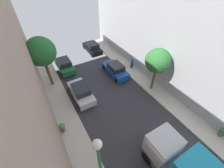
{
  "coord_description": "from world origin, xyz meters",
  "views": [
    {
      "loc": [
        -5.46,
        -1.65,
        11.59
      ],
      "look_at": [
        1.0,
        9.21,
        0.5
      ],
      "focal_mm": 22.87,
      "sensor_mm": 36.0,
      "label": 1
    }
  ],
  "objects_px": {
    "parked_car_right_2": "(115,70)",
    "street_tree_1": "(158,61)",
    "parked_car_right_3": "(92,48)",
    "lamp_post": "(100,163)",
    "parked_car_left_2": "(81,92)",
    "street_tree_0": "(41,52)",
    "parked_car_left_3": "(64,65)",
    "potted_plant_3": "(62,127)",
    "potted_plant_0": "(223,132)",
    "pedestrian": "(132,62)"
  },
  "relations": [
    {
      "from": "parked_car_right_2",
      "to": "street_tree_1",
      "type": "xyz_separation_m",
      "value": [
        2.09,
        -4.65,
        3.15
      ]
    },
    {
      "from": "street_tree_1",
      "to": "parked_car_right_3",
      "type": "bearing_deg",
      "value": 100.04
    },
    {
      "from": "parked_car_right_2",
      "to": "lamp_post",
      "type": "bearing_deg",
      "value": -125.52
    },
    {
      "from": "parked_car_left_2",
      "to": "parked_car_right_3",
      "type": "height_order",
      "value": "same"
    },
    {
      "from": "street_tree_0",
      "to": "lamp_post",
      "type": "height_order",
      "value": "lamp_post"
    },
    {
      "from": "parked_car_left_3",
      "to": "potted_plant_3",
      "type": "distance_m",
      "value": 9.73
    },
    {
      "from": "parked_car_right_2",
      "to": "lamp_post",
      "type": "height_order",
      "value": "lamp_post"
    },
    {
      "from": "parked_car_left_2",
      "to": "potted_plant_0",
      "type": "relative_size",
      "value": 4.79
    },
    {
      "from": "parked_car_left_2",
      "to": "parked_car_right_2",
      "type": "xyz_separation_m",
      "value": [
        5.4,
        1.63,
        0.0
      ]
    },
    {
      "from": "street_tree_0",
      "to": "potted_plant_3",
      "type": "distance_m",
      "value": 7.87
    },
    {
      "from": "parked_car_right_2",
      "to": "street_tree_0",
      "type": "xyz_separation_m",
      "value": [
        -7.7,
        2.03,
        3.78
      ]
    },
    {
      "from": "parked_car_right_3",
      "to": "lamp_post",
      "type": "distance_m",
      "value": 19.14
    },
    {
      "from": "lamp_post",
      "to": "pedestrian",
      "type": "bearing_deg",
      "value": 45.62
    },
    {
      "from": "parked_car_left_2",
      "to": "pedestrian",
      "type": "distance_m",
      "value": 8.23
    },
    {
      "from": "parked_car_left_3",
      "to": "potted_plant_3",
      "type": "xyz_separation_m",
      "value": [
        -2.98,
        -9.26,
        -0.08
      ]
    },
    {
      "from": "potted_plant_3",
      "to": "parked_car_right_2",
      "type": "bearing_deg",
      "value": 29.76
    },
    {
      "from": "parked_car_left_3",
      "to": "potted_plant_3",
      "type": "bearing_deg",
      "value": -107.86
    },
    {
      "from": "street_tree_0",
      "to": "parked_car_left_2",
      "type": "bearing_deg",
      "value": -57.84
    },
    {
      "from": "parked_car_right_3",
      "to": "street_tree_0",
      "type": "xyz_separation_m",
      "value": [
        -7.7,
        -5.12,
        3.78
      ]
    },
    {
      "from": "parked_car_right_3",
      "to": "lamp_post",
      "type": "height_order",
      "value": "lamp_post"
    },
    {
      "from": "parked_car_left_2",
      "to": "street_tree_0",
      "type": "height_order",
      "value": "street_tree_0"
    },
    {
      "from": "potted_plant_3",
      "to": "lamp_post",
      "type": "height_order",
      "value": "lamp_post"
    },
    {
      "from": "lamp_post",
      "to": "parked_car_left_2",
      "type": "bearing_deg",
      "value": 77.54
    },
    {
      "from": "parked_car_right_2",
      "to": "potted_plant_3",
      "type": "relative_size",
      "value": 4.72
    },
    {
      "from": "parked_car_left_2",
      "to": "parked_car_right_2",
      "type": "relative_size",
      "value": 1.0
    },
    {
      "from": "street_tree_1",
      "to": "pedestrian",
      "type": "bearing_deg",
      "value": 82.87
    },
    {
      "from": "parked_car_left_3",
      "to": "parked_car_right_3",
      "type": "xyz_separation_m",
      "value": [
        5.4,
        2.68,
        0.0
      ]
    },
    {
      "from": "parked_car_left_3",
      "to": "parked_car_right_2",
      "type": "distance_m",
      "value": 7.01
    },
    {
      "from": "parked_car_right_2",
      "to": "potted_plant_0",
      "type": "height_order",
      "value": "parked_car_right_2"
    },
    {
      "from": "parked_car_left_2",
      "to": "parked_car_right_3",
      "type": "relative_size",
      "value": 1.0
    },
    {
      "from": "pedestrian",
      "to": "potted_plant_3",
      "type": "relative_size",
      "value": 1.93
    },
    {
      "from": "parked_car_right_2",
      "to": "street_tree_1",
      "type": "relative_size",
      "value": 0.83
    },
    {
      "from": "parked_car_right_2",
      "to": "lamp_post",
      "type": "distance_m",
      "value": 13.01
    },
    {
      "from": "parked_car_left_2",
      "to": "street_tree_0",
      "type": "bearing_deg",
      "value": 122.16
    },
    {
      "from": "street_tree_0",
      "to": "potted_plant_3",
      "type": "height_order",
      "value": "street_tree_0"
    },
    {
      "from": "lamp_post",
      "to": "street_tree_0",
      "type": "bearing_deg",
      "value": 91.88
    },
    {
      "from": "parked_car_left_3",
      "to": "street_tree_0",
      "type": "height_order",
      "value": "street_tree_0"
    },
    {
      "from": "street_tree_1",
      "to": "lamp_post",
      "type": "height_order",
      "value": "lamp_post"
    },
    {
      "from": "parked_car_right_3",
      "to": "pedestrian",
      "type": "bearing_deg",
      "value": -69.68
    },
    {
      "from": "street_tree_0",
      "to": "parked_car_left_3",
      "type": "bearing_deg",
      "value": 46.65
    },
    {
      "from": "parked_car_left_2",
      "to": "parked_car_right_3",
      "type": "xyz_separation_m",
      "value": [
        5.4,
        8.78,
        0.0
      ]
    },
    {
      "from": "street_tree_0",
      "to": "street_tree_1",
      "type": "height_order",
      "value": "street_tree_0"
    },
    {
      "from": "parked_car_right_3",
      "to": "potted_plant_3",
      "type": "xyz_separation_m",
      "value": [
        -8.38,
        -11.94,
        -0.08
      ]
    },
    {
      "from": "pedestrian",
      "to": "street_tree_0",
      "type": "distance_m",
      "value": 11.11
    },
    {
      "from": "parked_car_left_2",
      "to": "lamp_post",
      "type": "height_order",
      "value": "lamp_post"
    },
    {
      "from": "parked_car_left_3",
      "to": "potted_plant_0",
      "type": "bearing_deg",
      "value": -62.95
    },
    {
      "from": "parked_car_right_2",
      "to": "potted_plant_3",
      "type": "xyz_separation_m",
      "value": [
        -8.38,
        -4.79,
        -0.08
      ]
    },
    {
      "from": "street_tree_1",
      "to": "potted_plant_0",
      "type": "xyz_separation_m",
      "value": [
        1.01,
        -7.52,
        -3.25
      ]
    },
    {
      "from": "parked_car_left_2",
      "to": "potted_plant_0",
      "type": "bearing_deg",
      "value": -51.12
    },
    {
      "from": "street_tree_0",
      "to": "street_tree_1",
      "type": "distance_m",
      "value": 11.87
    }
  ]
}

